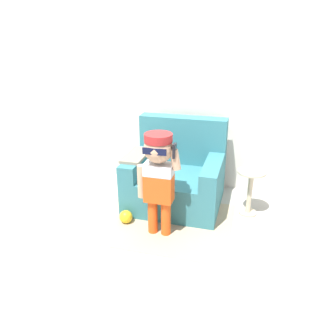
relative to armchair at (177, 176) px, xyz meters
name	(u,v)px	position (x,y,z in m)	size (l,w,h in m)	color
ground_plane	(160,203)	(-0.17, -0.11, -0.32)	(10.00, 10.00, 0.00)	#ADA89E
wall_back	(175,82)	(-0.17, 0.56, 0.98)	(10.00, 0.05, 2.60)	silver
armchair	(177,176)	(0.00, 0.00, 0.00)	(1.05, 0.91, 0.95)	teal
person_child	(158,170)	(-0.01, -0.70, 0.36)	(0.42, 0.32, 1.03)	#E05119
side_table	(250,188)	(0.83, -0.08, -0.02)	(0.30, 0.30, 0.51)	beige
rug	(165,222)	(0.00, -0.50, -0.32)	(1.38, 1.11, 0.01)	tan
toy_ball	(126,217)	(-0.40, -0.61, -0.26)	(0.14, 0.14, 0.14)	yellow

